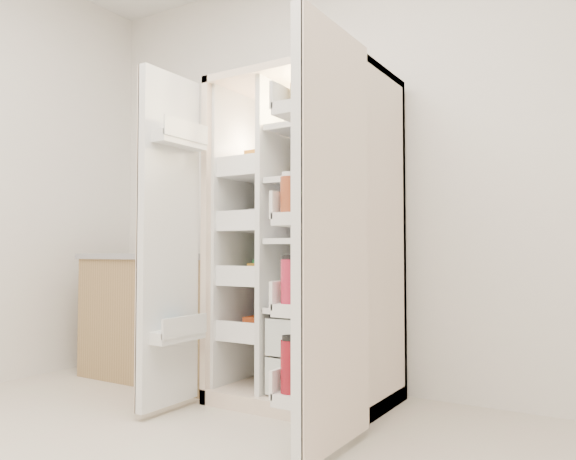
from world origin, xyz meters
The scene contains 5 objects.
wall_back centered at (0.00, 2.00, 1.35)m, with size 4.00×0.02×2.70m, color silver.
refrigerator centered at (-0.13, 1.65, 0.74)m, with size 0.92×0.70×1.80m.
freezer_door centered at (-0.65, 1.05, 0.89)m, with size 0.15×0.40×1.72m.
fridge_door centered at (0.33, 0.96, 0.87)m, with size 0.17×0.58×1.72m.
kitchen_counter centered at (-1.20, 1.61, 0.41)m, with size 1.12×0.60×0.82m.
Camera 1 is at (1.37, -1.03, 0.82)m, focal length 34.00 mm.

